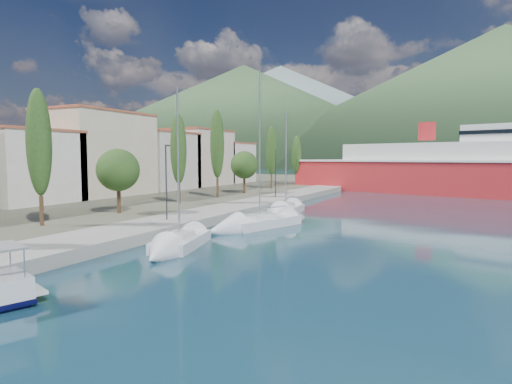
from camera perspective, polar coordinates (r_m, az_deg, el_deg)
The scene contains 10 objects.
ground at distance 132.68m, azimuth 20.34°, elevation 1.79°, with size 1400.00×1400.00×0.00m, color #15384B.
quay at distance 43.97m, azimuth -3.77°, elevation -2.49°, with size 5.00×88.00×0.80m, color gray.
land_strip at distance 76.64m, azimuth -25.30°, elevation 0.06°, with size 70.00×148.00×0.70m, color #565644.
town_buildings at distance 66.11m, azimuth -16.62°, elevation 4.18°, with size 9.20×69.20×11.30m.
tree_row at distance 51.74m, azimuth -7.61°, elevation 4.67°, with size 3.98×65.61×11.28m.
lamp_posts at distance 34.54m, azimuth -12.83°, elevation 1.60°, with size 0.15×48.34×6.06m.
sailboat_near at distance 26.82m, azimuth -11.35°, elevation -7.36°, with size 4.26×8.09×11.15m.
sailboat_mid at distance 34.47m, azimuth -1.71°, elevation -4.57°, with size 5.51×9.98×13.92m.
sailboat_far at distance 43.37m, azimuth 3.44°, elevation -2.70°, with size 3.27×7.99×11.43m.
ferry at distance 74.71m, azimuth 28.07°, elevation 2.46°, with size 63.22×28.67×12.30m.
Camera 1 is at (12.53, -11.96, 5.81)m, focal length 30.00 mm.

